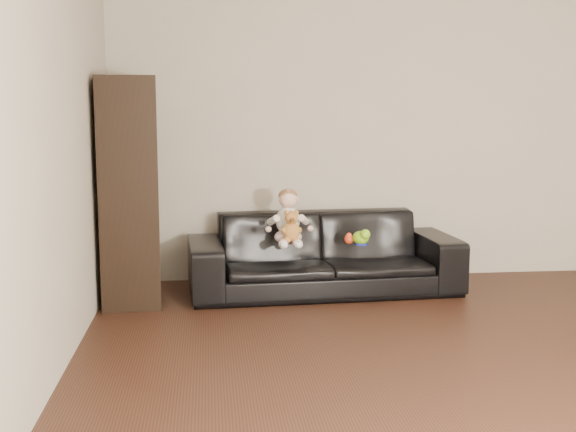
{
  "coord_description": "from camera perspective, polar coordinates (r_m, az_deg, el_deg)",
  "views": [
    {
      "loc": [
        -1.69,
        -3.27,
        1.42
      ],
      "look_at": [
        -1.1,
        2.15,
        0.62
      ],
      "focal_mm": 45.0,
      "sensor_mm": 36.0,
      "label": 1
    }
  ],
  "objects": [
    {
      "name": "wall_left",
      "position": [
        3.37,
        -20.26,
        5.8
      ],
      "size": [
        0.0,
        5.5,
        5.5
      ],
      "primitive_type": "plane",
      "rotation": [
        1.57,
        0.0,
        1.57
      ],
      "color": "#BAB09C",
      "rests_on": "ground"
    },
    {
      "name": "shelf_item",
      "position": [
        5.38,
        -12.33,
        5.84
      ],
      "size": [
        0.2,
        0.26,
        0.28
      ],
      "primitive_type": "cube",
      "rotation": [
        0.0,
        0.0,
        0.07
      ],
      "color": "silver",
      "rests_on": "cabinet"
    },
    {
      "name": "baby",
      "position": [
        5.5,
        0.01,
        -0.34
      ],
      "size": [
        0.29,
        0.36,
        0.43
      ],
      "rotation": [
        0.0,
        0.0,
        -0.05
      ],
      "color": "#F9D2D6",
      "rests_on": "sofa"
    },
    {
      "name": "cabinet",
      "position": [
        5.41,
        -12.42,
        1.87
      ],
      "size": [
        0.46,
        0.6,
        1.66
      ],
      "primitive_type": "cube",
      "rotation": [
        0.0,
        0.0,
        0.07
      ],
      "color": "black",
      "rests_on": "floor"
    },
    {
      "name": "toy_blue_disc",
      "position": [
        5.55,
        5.79,
        -2.21
      ],
      "size": [
        0.12,
        0.12,
        0.01
      ],
      "primitive_type": "cylinder",
      "rotation": [
        0.0,
        0.0,
        0.27
      ],
      "color": "#1821C7",
      "rests_on": "sofa"
    },
    {
      "name": "wall_back",
      "position": [
        6.25,
        9.49,
        7.1
      ],
      "size": [
        5.0,
        0.0,
        5.0
      ],
      "primitive_type": "plane",
      "rotation": [
        1.57,
        0.0,
        0.0
      ],
      "color": "#BAB09C",
      "rests_on": "ground"
    },
    {
      "name": "toy_rattle",
      "position": [
        5.57,
        4.84,
        -1.84
      ],
      "size": [
        0.08,
        0.08,
        0.08
      ],
      "primitive_type": "sphere",
      "rotation": [
        0.0,
        0.0,
        -0.03
      ],
      "color": "red",
      "rests_on": "sofa"
    },
    {
      "name": "teddy_bear",
      "position": [
        5.38,
        0.27,
        -0.83
      ],
      "size": [
        0.15,
        0.15,
        0.24
      ],
      "rotation": [
        0.0,
        0.0,
        -0.21
      ],
      "color": "#BB7B35",
      "rests_on": "sofa"
    },
    {
      "name": "floor",
      "position": [
        3.94,
        20.2,
        -13.29
      ],
      "size": [
        5.5,
        5.5,
        0.0
      ],
      "primitive_type": "plane",
      "color": "#361D13",
      "rests_on": "ground"
    },
    {
      "name": "sofa",
      "position": [
        5.7,
        2.8,
        -2.96
      ],
      "size": [
        2.14,
        0.94,
        0.61
      ],
      "primitive_type": "imported",
      "rotation": [
        0.0,
        0.0,
        0.06
      ],
      "color": "black",
      "rests_on": "floor"
    },
    {
      "name": "toy_green",
      "position": [
        5.55,
        5.76,
        -1.73
      ],
      "size": [
        0.15,
        0.17,
        0.11
      ],
      "primitive_type": "ellipsoid",
      "rotation": [
        0.0,
        0.0,
        -0.17
      ],
      "color": "#85D519",
      "rests_on": "sofa"
    }
  ]
}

